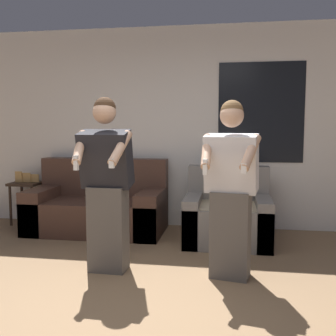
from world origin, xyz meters
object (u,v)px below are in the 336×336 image
couch (98,207)px  armchair (228,216)px  person_left (107,186)px  side_table (27,189)px  person_right (231,191)px

couch → armchair: couch is taller
couch → person_left: 1.58m
armchair → couch: bearing=172.4°
side_table → couch: bearing=-10.7°
armchair → person_right: bearing=-88.4°
person_left → couch: bearing=112.4°
person_left → person_right: size_ratio=1.02×
side_table → person_right: bearing=-29.0°
couch → side_table: couch is taller
person_right → couch: bearing=141.6°
couch → side_table: 1.16m
armchair → person_left: person_left is taller
armchair → side_table: 2.85m
couch → armchair: bearing=-7.6°
person_left → person_right: person_left is taller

